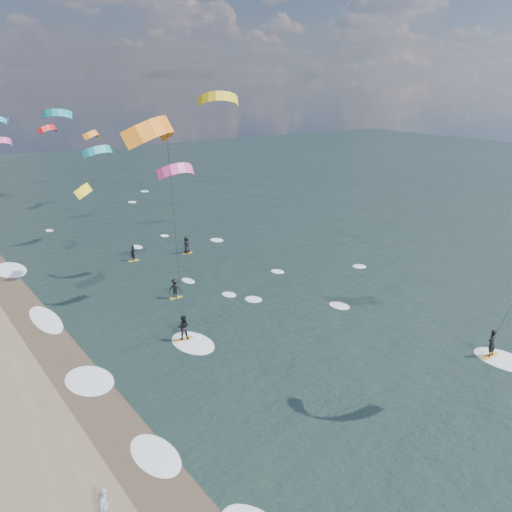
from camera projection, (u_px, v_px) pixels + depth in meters
ground at (402, 438)px, 29.71m from camera, size 260.00×260.00×0.00m
wet_sand_strip at (111, 422)px, 31.08m from camera, size 3.00×240.00×0.00m
kitesurfer_near_b at (174, 203)px, 32.67m from camera, size 7.19×9.26×16.49m
far_kitesurfers at (174, 264)px, 54.20m from camera, size 7.98×12.48×1.85m
bg_kite_field at (66, 131)px, 69.09m from camera, size 15.50×69.64×9.19m
shoreline_surf at (101, 379)px, 35.46m from camera, size 2.40×79.40×0.11m
beach_walker at (104, 508)px, 23.64m from camera, size 0.99×1.14×1.84m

